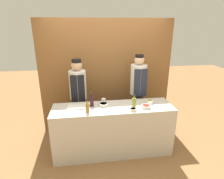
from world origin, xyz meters
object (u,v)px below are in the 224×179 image
sauce_bowl_purple (133,109)px  sauce_bowl_yellow (150,102)px  bottle_wine (92,101)px  cup_cream (103,101)px  cutting_board (77,107)px  sauce_bowl_red (146,107)px  sauce_bowl_white (104,104)px  chef_right (138,92)px  bottle_oil (134,102)px  bottle_vinegar (87,107)px  chef_left (79,97)px

sauce_bowl_purple → sauce_bowl_yellow: 0.47m
bottle_wine → cup_cream: 0.25m
cutting_board → cup_cream: size_ratio=3.53×
sauce_bowl_red → cutting_board: bearing=170.7°
sauce_bowl_white → chef_right: bearing=34.1°
bottle_oil → cup_cream: bottle_oil is taller
bottle_vinegar → chef_left: 0.76m
chef_left → bottle_vinegar: bearing=-77.4°
bottle_wine → bottle_oil: bearing=-11.5°
sauce_bowl_yellow → cutting_board: size_ratio=0.40×
cup_cream → chef_right: chef_right is taller
sauce_bowl_yellow → cup_cream: (-0.84, 0.13, 0.01)m
sauce_bowl_red → chef_right: 0.71m
sauce_bowl_red → sauce_bowl_yellow: (0.14, 0.19, 0.00)m
bottle_vinegar → cup_cream: size_ratio=2.55×
cutting_board → bottle_wine: size_ratio=1.20×
bottle_oil → cup_cream: 0.57m
bottle_oil → chef_left: bearing=146.0°
bottle_wine → chef_left: bearing=116.0°
sauce_bowl_white → bottle_vinegar: 0.36m
cup_cream → chef_right: bearing=27.2°
sauce_bowl_yellow → chef_left: chef_left is taller
sauce_bowl_white → bottle_vinegar: (-0.29, -0.21, 0.06)m
bottle_vinegar → cup_cream: (0.30, 0.35, -0.04)m
sauce_bowl_white → bottle_vinegar: bottle_vinegar is taller
sauce_bowl_yellow → bottle_vinegar: (-1.14, -0.22, 0.06)m
bottle_oil → chef_right: chef_right is taller
sauce_bowl_yellow → chef_right: 0.52m
sauce_bowl_purple → cutting_board: (-0.93, 0.27, -0.01)m
sauce_bowl_red → bottle_oil: bearing=163.1°
cup_cream → sauce_bowl_white: bearing=-95.2°
sauce_bowl_red → bottle_oil: 0.22m
chef_right → bottle_vinegar: bearing=-145.1°
cutting_board → cup_cream: 0.50m
sauce_bowl_yellow → chef_left: (-1.30, 0.52, -0.04)m
sauce_bowl_yellow → bottle_oil: (-0.34, -0.13, 0.06)m
sauce_bowl_yellow → chef_right: bearing=99.1°
sauce_bowl_red → chef_left: size_ratio=0.09×
sauce_bowl_purple → bottle_oil: bottle_oil is taller
sauce_bowl_red → cutting_board: (-1.18, 0.19, -0.02)m
sauce_bowl_red → bottle_vinegar: (-1.00, -0.02, 0.06)m
bottle_oil → bottle_vinegar: size_ratio=1.03×
bottle_oil → bottle_wine: 0.73m
cutting_board → bottle_wine: 0.28m
chef_left → chef_right: chef_right is taller
sauce_bowl_yellow → cup_cream: cup_cream is taller
bottle_vinegar → chef_left: size_ratio=0.13×
sauce_bowl_purple → cup_cream: size_ratio=1.29×
sauce_bowl_red → chef_left: (-1.17, 0.71, -0.03)m
sauce_bowl_purple → bottle_wine: size_ratio=0.44×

